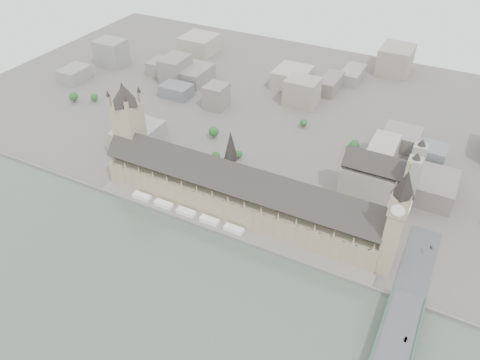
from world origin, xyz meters
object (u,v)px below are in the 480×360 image
at_px(westminster_abbey, 381,180).
at_px(car_silver, 406,339).
at_px(elizabeth_tower, 397,217).
at_px(victoria_tower, 129,127).
at_px(car_approach, 432,248).
at_px(palace_of_westminster, 238,192).

distance_m(westminster_abbey, car_silver, 162.27).
relative_size(elizabeth_tower, car_silver, 26.76).
height_order(elizabeth_tower, victoria_tower, elizabeth_tower).
bearing_deg(car_approach, palace_of_westminster, 167.84).
bearing_deg(westminster_abbey, victoria_tower, -163.50).
bearing_deg(car_silver, elizabeth_tower, 117.49).
bearing_deg(car_approach, victoria_tower, 163.59).
distance_m(elizabeth_tower, car_approach, 65.14).
distance_m(palace_of_westminster, victoria_tower, 126.41).
height_order(westminster_abbey, car_silver, westminster_abbey).
xyz_separation_m(elizabeth_tower, westminster_abbey, (-27.08, 87.00, -33.01)).
xyz_separation_m(victoria_tower, car_silver, (289.50, -82.43, -44.29)).
xyz_separation_m(elizabeth_tower, victoria_tower, (-260.00, 18.00, -2.88)).
bearing_deg(car_approach, car_silver, -110.01).
bearing_deg(westminster_abbey, elizabeth_tower, -72.71).
bearing_deg(palace_of_westminster, victoria_tower, 177.04).
xyz_separation_m(palace_of_westminster, car_approach, (168.61, 21.30, -11.70)).
xyz_separation_m(palace_of_westminster, car_silver, (167.50, -76.13, -11.79)).
height_order(palace_of_westminster, westminster_abbey, westminster_abbey).
xyz_separation_m(elizabeth_tower, car_silver, (29.50, -64.43, -47.17)).
bearing_deg(car_silver, victoria_tower, 167.00).
height_order(palace_of_westminster, victoria_tower, victoria_tower).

